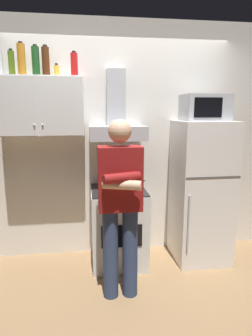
% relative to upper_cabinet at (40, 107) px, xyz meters
% --- Properties ---
extents(ground_plane, '(7.00, 7.00, 0.00)m').
position_rel_upper_cabinet_xyz_m(ground_plane, '(0.85, -0.37, -1.75)').
color(ground_plane, olive).
extents(back_wall_tiled, '(4.80, 0.10, 2.70)m').
position_rel_upper_cabinet_xyz_m(back_wall_tiled, '(0.85, 0.23, -0.40)').
color(back_wall_tiled, silver).
rests_on(back_wall_tiled, ground_plane).
extents(upper_cabinet, '(0.90, 0.37, 0.60)m').
position_rel_upper_cabinet_xyz_m(upper_cabinet, '(0.00, 0.00, 0.00)').
color(upper_cabinet, silver).
extents(stove_oven, '(0.60, 0.62, 0.87)m').
position_rel_upper_cabinet_xyz_m(stove_oven, '(0.80, -0.13, -1.32)').
color(stove_oven, white).
rests_on(stove_oven, ground_plane).
extents(range_hood, '(0.60, 0.44, 0.75)m').
position_rel_upper_cabinet_xyz_m(range_hood, '(0.80, 0.00, -0.15)').
color(range_hood, '#B7BABF').
extents(refrigerator, '(0.60, 0.62, 1.60)m').
position_rel_upper_cabinet_xyz_m(refrigerator, '(1.75, -0.12, -0.95)').
color(refrigerator, white).
rests_on(refrigerator, ground_plane).
extents(microwave, '(0.48, 0.37, 0.28)m').
position_rel_upper_cabinet_xyz_m(microwave, '(1.75, -0.11, -0.01)').
color(microwave, '#B7BABF').
rests_on(microwave, refrigerator).
extents(person_standing, '(0.38, 0.33, 1.64)m').
position_rel_upper_cabinet_xyz_m(person_standing, '(0.75, -0.73, -0.85)').
color(person_standing, navy).
rests_on(person_standing, ground_plane).
extents(cooking_pot, '(0.28, 0.18, 0.13)m').
position_rel_upper_cabinet_xyz_m(cooking_pot, '(0.93, -0.24, -0.81)').
color(cooking_pot, '#B7BABF').
rests_on(cooking_pot, stove_oven).
extents(bottle_liquor_amber, '(0.08, 0.08, 0.32)m').
position_rel_upper_cabinet_xyz_m(bottle_liquor_amber, '(-0.15, -0.03, 0.45)').
color(bottle_liquor_amber, '#B7721E').
rests_on(bottle_liquor_amber, upper_cabinet).
extents(bottle_olive_oil, '(0.06, 0.06, 0.26)m').
position_rel_upper_cabinet_xyz_m(bottle_olive_oil, '(-0.26, 0.03, 0.43)').
color(bottle_olive_oil, '#4C6B19').
rests_on(bottle_olive_oil, upper_cabinet).
extents(bottle_wine_green, '(0.08, 0.08, 0.31)m').
position_rel_upper_cabinet_xyz_m(bottle_wine_green, '(-0.02, 0.03, 0.45)').
color(bottle_wine_green, '#19471E').
rests_on(bottle_wine_green, upper_cabinet).
extents(bottle_spice_jar, '(0.05, 0.05, 0.14)m').
position_rel_upper_cabinet_xyz_m(bottle_spice_jar, '(0.18, 0.04, 0.36)').
color(bottle_spice_jar, gold).
rests_on(bottle_spice_jar, upper_cabinet).
extents(bottle_soda_red, '(0.07, 0.07, 0.26)m').
position_rel_upper_cabinet_xyz_m(bottle_soda_red, '(0.36, 0.01, 0.42)').
color(bottle_soda_red, red).
rests_on(bottle_soda_red, upper_cabinet).
extents(bottle_rum_dark, '(0.08, 0.08, 0.31)m').
position_rel_upper_cabinet_xyz_m(bottle_rum_dark, '(0.07, 0.05, 0.45)').
color(bottle_rum_dark, '#47230F').
rests_on(bottle_rum_dark, upper_cabinet).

